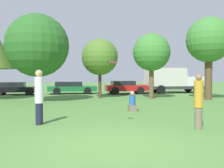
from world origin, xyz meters
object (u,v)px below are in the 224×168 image
(bystander_sitting, at_px, (132,103))
(parked_car_green, at_px, (71,87))
(person_catcher, at_px, (199,101))
(frisbee, at_px, (113,63))
(tree_3, at_px, (100,57))
(person_thrower, at_px, (39,96))
(tree_2, at_px, (37,46))
(tree_4, at_px, (152,53))
(parked_car_red, at_px, (125,87))
(delivery_truck_white, at_px, (171,80))
(parked_car_black, at_px, (15,88))
(tree_5, at_px, (209,41))

(bystander_sitting, relative_size, parked_car_green, 0.21)
(person_catcher, xyz_separation_m, frisbee, (-2.75, 0.54, 1.27))
(tree_3, bearing_deg, person_thrower, -106.34)
(frisbee, xyz_separation_m, tree_2, (-3.81, 9.15, 1.54))
(bystander_sitting, xyz_separation_m, tree_3, (-0.94, 7.68, 2.79))
(tree_3, distance_m, parked_car_green, 6.07)
(tree_3, bearing_deg, tree_2, -150.64)
(frisbee, relative_size, tree_3, 0.06)
(bystander_sitting, height_order, parked_car_green, parked_car_green)
(frisbee, relative_size, tree_4, 0.05)
(frisbee, height_order, parked_car_red, frisbee)
(tree_3, relative_size, delivery_truck_white, 0.75)
(person_thrower, distance_m, person_catcher, 5.52)
(parked_car_black, bearing_deg, person_thrower, -76.37)
(parked_car_black, height_order, parked_car_red, parked_car_red)
(person_catcher, xyz_separation_m, parked_car_green, (-4.54, 17.11, -0.30))
(tree_2, relative_size, parked_car_black, 1.43)
(bystander_sitting, relative_size, tree_5, 0.17)
(tree_3, distance_m, tree_5, 8.17)
(tree_2, distance_m, delivery_truck_white, 14.33)
(parked_car_green, height_order, delivery_truck_white, delivery_truck_white)
(frisbee, bearing_deg, parked_car_black, 113.28)
(frisbee, height_order, tree_2, tree_2)
(tree_4, height_order, parked_car_green, tree_4)
(parked_car_green, xyz_separation_m, parked_car_red, (5.14, -0.81, 0.05))
(bystander_sitting, bearing_deg, person_catcher, -74.31)
(person_catcher, bearing_deg, tree_2, -39.84)
(person_catcher, relative_size, tree_5, 0.30)
(tree_3, height_order, parked_car_red, tree_3)
(parked_car_green, relative_size, parked_car_red, 1.18)
(tree_5, bearing_deg, tree_3, 162.12)
(frisbee, bearing_deg, delivery_truck_white, 63.56)
(frisbee, distance_m, delivery_truck_white, 18.49)
(frisbee, relative_size, parked_car_black, 0.07)
(frisbee, distance_m, parked_car_black, 17.47)
(parked_car_red, bearing_deg, tree_4, -81.87)
(tree_3, height_order, delivery_truck_white, tree_3)
(person_thrower, distance_m, parked_car_green, 15.61)
(person_catcher, xyz_separation_m, tree_4, (1.61, 10.90, 2.56))
(person_catcher, bearing_deg, bystander_sitting, -58.26)
(tree_2, xyz_separation_m, tree_5, (12.07, -0.03, 0.55))
(tree_5, height_order, parked_car_black, tree_5)
(tree_2, bearing_deg, frisbee, -67.41)
(tree_3, bearing_deg, bystander_sitting, -83.01)
(person_thrower, bearing_deg, tree_4, 69.66)
(frisbee, xyz_separation_m, tree_4, (4.36, 10.37, 1.29))
(bystander_sitting, bearing_deg, tree_3, 96.99)
(tree_4, relative_size, parked_car_black, 1.21)
(person_thrower, xyz_separation_m, tree_3, (3.11, 10.61, 2.17))
(frisbee, relative_size, tree_5, 0.04)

